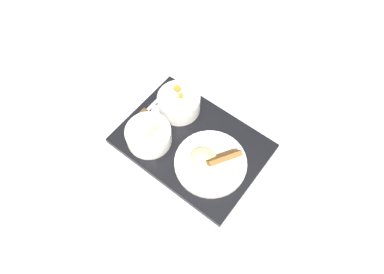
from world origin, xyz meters
name	(u,v)px	position (x,y,z in m)	size (l,w,h in m)	color
ground_plane	(192,145)	(0.00, 0.00, 0.00)	(4.00, 4.00, 0.00)	silver
serving_tray	(192,144)	(0.00, 0.00, 0.01)	(0.45, 0.35, 0.02)	black
bowl_salad	(179,102)	(-0.09, 0.08, 0.05)	(0.13, 0.13, 0.07)	silver
bowl_soup	(149,135)	(-0.11, -0.05, 0.05)	(0.13, 0.13, 0.05)	silver
plate_main	(211,161)	(0.08, -0.04, 0.04)	(0.20, 0.20, 0.09)	silver
knife	(142,115)	(-0.17, 0.00, 0.03)	(0.04, 0.20, 0.02)	silver
spoon	(153,115)	(-0.14, 0.02, 0.02)	(0.04, 0.15, 0.01)	silver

